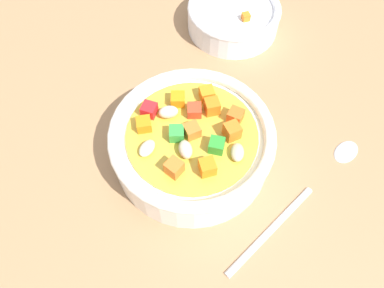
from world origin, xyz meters
TOP-DOWN VIEW (x-y plane):
  - ground_plane at (0.00, 0.00)cm, footprint 140.00×140.00cm
  - soup_bowl_main at (0.00, 0.01)cm, footprint 20.03×20.03cm
  - spoon at (12.66, -8.24)cm, footprint 22.03×14.14cm
  - side_bowl_small at (11.64, 21.83)cm, footprint 14.51×14.51cm

SIDE VIEW (x-z plane):
  - ground_plane at x=0.00cm, z-range -2.00..0.00cm
  - spoon at x=12.66cm, z-range 0.00..0.85cm
  - side_bowl_small at x=11.64cm, z-range -0.03..4.61cm
  - soup_bowl_main at x=0.00cm, z-range -0.35..6.79cm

